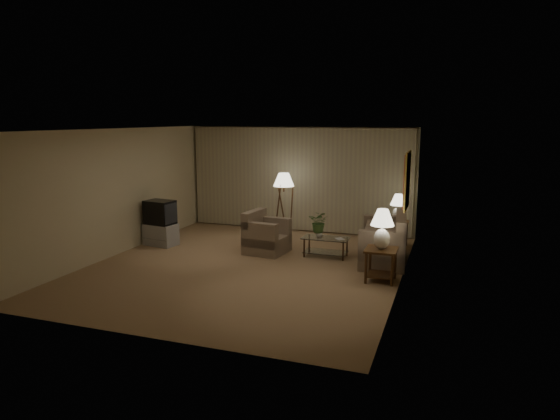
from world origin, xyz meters
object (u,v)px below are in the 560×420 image
(armchair, at_px, (267,237))
(table_lamp_far, at_px, (398,205))
(coffee_table, at_px, (326,244))
(floor_lamp, at_px, (284,203))
(side_table_far, at_px, (397,230))
(crt_tv, at_px, (160,212))
(sofa, at_px, (383,242))
(ottoman, at_px, (258,236))
(table_lamp_near, at_px, (382,226))
(side_table_near, at_px, (381,259))
(tv_cabinet, at_px, (161,234))
(vase, at_px, (319,233))

(armchair, xyz_separation_m, table_lamp_far, (2.63, 1.47, 0.61))
(coffee_table, xyz_separation_m, floor_lamp, (-1.45, 1.48, 0.56))
(side_table_far, xyz_separation_m, crt_tv, (-5.20, -1.65, 0.37))
(sofa, xyz_separation_m, ottoman, (-2.92, 0.36, -0.19))
(sofa, relative_size, armchair, 1.87)
(armchair, distance_m, table_lamp_far, 3.07)
(sofa, bearing_deg, crt_tv, -91.53)
(sofa, height_order, ottoman, sofa)
(crt_tv, bearing_deg, sofa, 13.04)
(table_lamp_near, xyz_separation_m, crt_tv, (-5.20, 0.95, -0.26))
(side_table_far, relative_size, floor_lamp, 0.38)
(coffee_table, bearing_deg, crt_tv, -175.57)
(coffee_table, bearing_deg, armchair, -174.89)
(sofa, distance_m, side_table_near, 1.36)
(coffee_table, xyz_separation_m, tv_cabinet, (-3.86, -0.30, -0.02))
(table_lamp_near, xyz_separation_m, tv_cabinet, (-5.20, 0.95, -0.78))
(sofa, distance_m, table_lamp_far, 1.38)
(vase, bearing_deg, coffee_table, 0.00)
(sofa, height_order, vase, sofa)
(armchair, height_order, tv_cabinet, armchair)
(side_table_far, bearing_deg, sofa, -96.84)
(table_lamp_near, distance_m, ottoman, 3.61)
(side_table_near, height_order, table_lamp_far, table_lamp_far)
(table_lamp_far, relative_size, floor_lamp, 0.39)
(side_table_near, bearing_deg, sofa, 96.34)
(sofa, height_order, floor_lamp, floor_lamp)
(table_lamp_near, height_order, ottoman, table_lamp_near)
(coffee_table, bearing_deg, floor_lamp, 134.45)
(sofa, bearing_deg, armchair, -91.07)
(table_lamp_near, bearing_deg, tv_cabinet, 169.64)
(table_lamp_near, xyz_separation_m, coffee_table, (-1.34, 1.25, -0.76))
(side_table_far, height_order, coffee_table, side_table_far)
(side_table_far, xyz_separation_m, floor_lamp, (-2.79, 0.13, 0.43))
(tv_cabinet, distance_m, vase, 3.73)
(floor_lamp, xyz_separation_m, vase, (1.30, -1.48, -0.34))
(side_table_far, relative_size, vase, 3.74)
(floor_lamp, bearing_deg, sofa, -27.60)
(table_lamp_near, bearing_deg, ottoman, 150.93)
(table_lamp_far, xyz_separation_m, vase, (-1.49, -1.35, -0.47))
(armchair, xyz_separation_m, table_lamp_near, (2.63, -1.13, 0.67))
(sofa, bearing_deg, coffee_table, -91.23)
(armchair, distance_m, tv_cabinet, 2.58)
(armchair, bearing_deg, table_lamp_near, -106.66)
(sofa, bearing_deg, side_table_near, 0.29)
(table_lamp_near, relative_size, floor_lamp, 0.46)
(armchair, bearing_deg, tv_cabinet, 100.74)
(coffee_table, distance_m, tv_cabinet, 3.88)
(sofa, bearing_deg, ottoman, -103.04)
(table_lamp_near, height_order, vase, table_lamp_near)
(tv_cabinet, bearing_deg, ottoman, 28.13)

